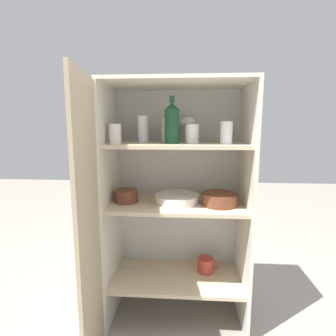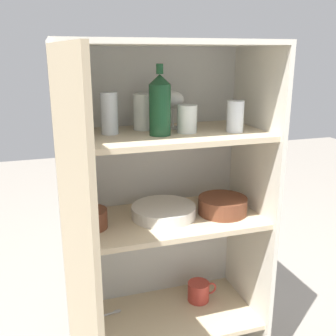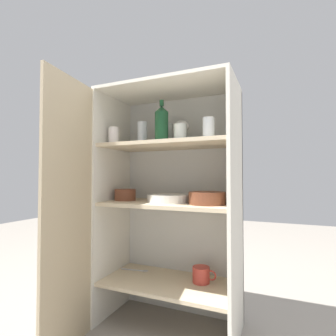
# 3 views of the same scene
# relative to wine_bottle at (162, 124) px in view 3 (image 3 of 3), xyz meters

# --- Properties ---
(cupboard_back_panel) EXTENTS (0.78, 0.02, 1.34)m
(cupboard_back_panel) POSITION_rel_wine_bottle_xyz_m (0.03, 0.23, -0.47)
(cupboard_back_panel) COLOR silver
(cupboard_back_panel) RESTS_ON ground_plane
(cupboard_side_left) EXTENTS (0.02, 0.41, 1.34)m
(cupboard_side_left) POSITION_rel_wine_bottle_xyz_m (-0.35, 0.03, -0.47)
(cupboard_side_left) COLOR silver
(cupboard_side_left) RESTS_ON ground_plane
(cupboard_side_right) EXTENTS (0.02, 0.41, 1.34)m
(cupboard_side_right) POSITION_rel_wine_bottle_xyz_m (0.41, 0.03, -0.47)
(cupboard_side_right) COLOR silver
(cupboard_side_right) RESTS_ON ground_plane
(cupboard_top_panel) EXTENTS (0.78, 0.41, 0.02)m
(cupboard_top_panel) POSITION_rel_wine_bottle_xyz_m (0.03, 0.03, 0.21)
(cupboard_top_panel) COLOR silver
(cupboard_top_panel) RESTS_ON cupboard_side_left
(shelf_board_lower) EXTENTS (0.74, 0.37, 0.02)m
(shelf_board_lower) POSITION_rel_wine_bottle_xyz_m (0.03, 0.03, -0.90)
(shelf_board_lower) COLOR beige
(shelf_board_middle) EXTENTS (0.74, 0.37, 0.02)m
(shelf_board_middle) POSITION_rel_wine_bottle_xyz_m (0.03, 0.03, -0.46)
(shelf_board_middle) COLOR beige
(shelf_board_upper) EXTENTS (0.74, 0.37, 0.02)m
(shelf_board_upper) POSITION_rel_wine_bottle_xyz_m (0.03, 0.03, -0.12)
(shelf_board_upper) COLOR beige
(cupboard_door) EXTENTS (0.07, 0.38, 1.34)m
(cupboard_door) POSITION_rel_wine_bottle_xyz_m (-0.33, -0.36, -0.47)
(cupboard_door) COLOR tan
(cupboard_door) RESTS_ON ground_plane
(tumbler_glass_0) EXTENTS (0.07, 0.07, 0.10)m
(tumbler_glass_0) POSITION_rel_wine_bottle_xyz_m (0.11, 0.02, -0.06)
(tumbler_glass_0) COLOR white
(tumbler_glass_0) RESTS_ON shelf_board_upper
(tumbler_glass_1) EXTENTS (0.08, 0.08, 0.13)m
(tumbler_glass_1) POSITION_rel_wine_bottle_xyz_m (-0.03, 0.12, -0.04)
(tumbler_glass_1) COLOR white
(tumbler_glass_1) RESTS_ON shelf_board_upper
(tumbler_glass_2) EXTENTS (0.06, 0.06, 0.10)m
(tumbler_glass_2) POSITION_rel_wine_bottle_xyz_m (-0.29, -0.05, -0.06)
(tumbler_glass_2) COLOR silver
(tumbler_glass_2) RESTS_ON shelf_board_upper
(tumbler_glass_3) EXTENTS (0.06, 0.06, 0.11)m
(tumbler_glass_3) POSITION_rel_wine_bottle_xyz_m (0.28, -0.03, -0.05)
(tumbler_glass_3) COLOR white
(tumbler_glass_3) RESTS_ON shelf_board_upper
(tumbler_glass_4) EXTENTS (0.06, 0.06, 0.15)m
(tumbler_glass_4) POSITION_rel_wine_bottle_xyz_m (-0.17, 0.07, -0.03)
(tumbler_glass_4) COLOR white
(tumbler_glass_4) RESTS_ON shelf_board_upper
(wine_glass_0) EXTENTS (0.09, 0.09, 0.15)m
(wine_glass_0) POSITION_rel_wine_bottle_xyz_m (0.08, 0.11, -0.00)
(wine_glass_0) COLOR white
(wine_glass_0) RESTS_ON shelf_board_upper
(wine_bottle) EXTENTS (0.08, 0.08, 0.25)m
(wine_bottle) POSITION_rel_wine_bottle_xyz_m (0.00, 0.00, 0.00)
(wine_bottle) COLOR #194728
(wine_bottle) RESTS_ON shelf_board_upper
(plate_stack_white) EXTENTS (0.25, 0.25, 0.04)m
(plate_stack_white) POSITION_rel_wine_bottle_xyz_m (0.03, 0.05, -0.42)
(plate_stack_white) COLOR silver
(plate_stack_white) RESTS_ON shelf_board_middle
(mixing_bowl_large) EXTENTS (0.19, 0.19, 0.07)m
(mixing_bowl_large) POSITION_rel_wine_bottle_xyz_m (0.26, 0.01, -0.41)
(mixing_bowl_large) COLOR brown
(mixing_bowl_large) RESTS_ON shelf_board_middle
(serving_bowl_small) EXTENTS (0.13, 0.13, 0.07)m
(serving_bowl_small) POSITION_rel_wine_bottle_xyz_m (-0.26, 0.03, -0.41)
(serving_bowl_small) COLOR brown
(serving_bowl_small) RESTS_ON shelf_board_middle
(coffee_mug_primary) EXTENTS (0.13, 0.10, 0.09)m
(coffee_mug_primary) POSITION_rel_wine_bottle_xyz_m (0.20, 0.09, -0.85)
(coffee_mug_primary) COLOR #BC3D33
(coffee_mug_primary) RESTS_ON shelf_board_lower
(serving_spoon) EXTENTS (0.18, 0.04, 0.01)m
(serving_spoon) POSITION_rel_wine_bottle_xyz_m (-0.22, 0.11, -0.89)
(serving_spoon) COLOR silver
(serving_spoon) RESTS_ON shelf_board_lower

